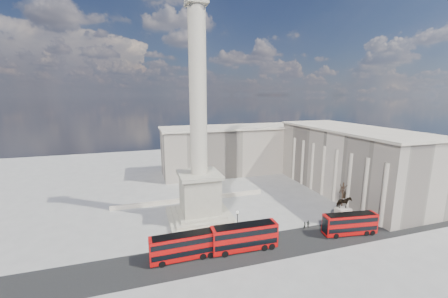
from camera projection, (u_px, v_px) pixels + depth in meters
ground at (205, 229)px, 57.47m from camera, size 180.00×180.00×0.00m
asphalt_road at (245, 250)px, 49.56m from camera, size 120.00×9.00×0.01m
nelsons_column at (199, 164)px, 59.65m from camera, size 14.00×14.00×49.85m
balustrade_wall at (191, 199)px, 72.34m from camera, size 40.00×0.60×1.10m
building_east at (350, 160)px, 78.19m from camera, size 19.00×46.00×18.60m
building_northeast at (233, 149)px, 99.17m from camera, size 51.00×17.00×16.60m
red_bus_a at (184, 246)px, 46.52m from camera, size 11.26×2.85×4.55m
red_bus_b at (245, 237)px, 49.29m from camera, size 12.16×3.17×4.90m
red_bus_c at (350, 224)px, 54.87m from camera, size 11.06×3.92×4.39m
red_bus_d at (408, 209)px, 61.20m from camera, size 12.37×3.96×4.93m
victorian_lamp at (237, 223)px, 52.56m from camera, size 0.51×0.51×5.95m
equestrian_statue at (343, 214)px, 58.37m from camera, size 3.67×2.75×7.73m
bare_tree_near at (369, 185)px, 66.53m from camera, size 1.79×1.79×7.85m
bare_tree_mid at (343, 187)px, 65.66m from camera, size 1.95×1.95×7.40m
bare_tree_far at (346, 176)px, 75.13m from camera, size 1.84×1.84×7.51m
pedestrian_walking at (305, 225)px, 57.42m from camera, size 0.68×0.61×1.55m
pedestrian_standing at (330, 222)px, 58.78m from camera, size 0.78×0.61×1.61m
pedestrian_crossing at (308, 224)px, 57.99m from camera, size 0.72×1.01×1.59m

